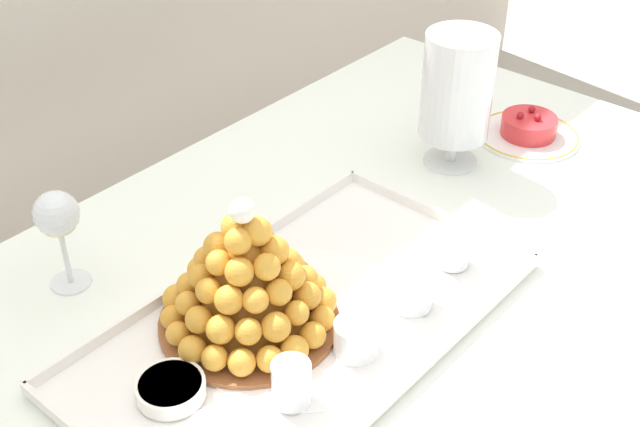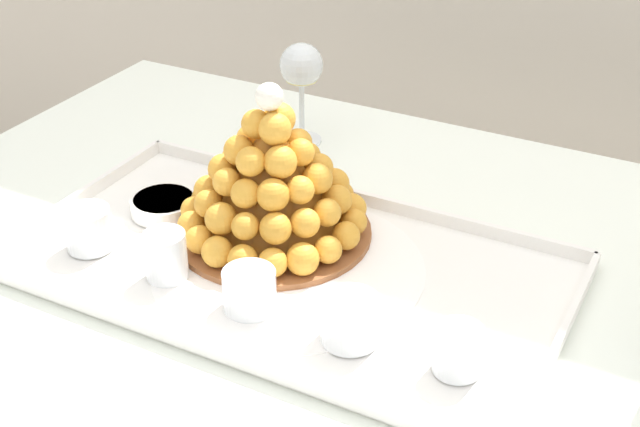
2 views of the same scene
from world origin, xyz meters
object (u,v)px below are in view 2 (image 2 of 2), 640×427
at_px(dessert_cup_left, 89,230).
at_px(dessert_cup_mid_right, 350,321).
at_px(dessert_cup_centre, 249,291).
at_px(wine_glass, 301,70).
at_px(dessert_cup_right, 458,351).
at_px(creme_brulee_ramekin, 164,204).
at_px(dessert_cup_mid_left, 166,257).
at_px(serving_tray, 289,268).
at_px(croquembouche, 272,182).

xyz_separation_m(dessert_cup_left, dessert_cup_mid_right, (0.37, -0.01, -0.00)).
distance_m(dessert_cup_centre, wine_glass, 0.45).
xyz_separation_m(dessert_cup_centre, dessert_cup_right, (0.24, 0.01, 0.00)).
relative_size(creme_brulee_ramekin, wine_glass, 0.56).
distance_m(dessert_cup_left, dessert_cup_mid_left, 0.12).
bearing_deg(serving_tray, dessert_cup_centre, -89.05).
distance_m(serving_tray, dessert_cup_mid_left, 0.15).
height_order(dessert_cup_left, dessert_cup_mid_left, dessert_cup_mid_left).
xyz_separation_m(dessert_cup_mid_left, dessert_cup_right, (0.36, 0.00, -0.00)).
relative_size(dessert_cup_centre, creme_brulee_ramekin, 0.68).
relative_size(dessert_cup_right, creme_brulee_ramekin, 0.58).
bearing_deg(creme_brulee_ramekin, serving_tray, -9.59).
xyz_separation_m(serving_tray, croquembouche, (-0.05, 0.05, 0.08)).
bearing_deg(dessert_cup_right, dessert_cup_mid_left, -179.80).
height_order(dessert_cup_left, dessert_cup_centre, dessert_cup_left).
relative_size(croquembouche, dessert_cup_left, 4.32).
relative_size(croquembouche, dessert_cup_mid_left, 4.25).
height_order(croquembouche, dessert_cup_right, croquembouche).
bearing_deg(dessert_cup_centre, dessert_cup_mid_left, 176.71).
relative_size(dessert_cup_mid_left, dessert_cup_centre, 0.97).
relative_size(dessert_cup_mid_right, creme_brulee_ramekin, 0.72).
bearing_deg(croquembouche, dessert_cup_mid_left, -115.09).
bearing_deg(dessert_cup_mid_right, croquembouche, 141.02).
relative_size(dessert_cup_left, creme_brulee_ramekin, 0.65).
bearing_deg(wine_glass, dessert_cup_mid_left, -84.33).
bearing_deg(croquembouche, serving_tray, -46.15).
bearing_deg(wine_glass, dessert_cup_right, -45.29).
distance_m(croquembouche, dessert_cup_mid_left, 0.16).
height_order(croquembouche, creme_brulee_ramekin, croquembouche).
relative_size(serving_tray, dessert_cup_centre, 10.95).
height_order(dessert_cup_right, creme_brulee_ramekin, dessert_cup_right).
height_order(dessert_cup_left, dessert_cup_mid_right, dessert_cup_left).
xyz_separation_m(dessert_cup_left, creme_brulee_ramekin, (0.03, 0.11, -0.01)).
bearing_deg(dessert_cup_centre, croquembouche, 110.30).
distance_m(serving_tray, croquembouche, 0.11).
relative_size(dessert_cup_left, dessert_cup_right, 1.13).
relative_size(serving_tray, dessert_cup_mid_right, 10.47).
distance_m(dessert_cup_centre, dessert_cup_mid_right, 0.12).
bearing_deg(dessert_cup_mid_right, dessert_cup_mid_left, 178.72).
relative_size(croquembouche, wine_glass, 1.57).
bearing_deg(dessert_cup_right, creme_brulee_ramekin, 165.38).
xyz_separation_m(croquembouche, creme_brulee_ramekin, (-0.16, -0.02, -0.07)).
relative_size(croquembouche, dessert_cup_mid_right, 3.95).
distance_m(serving_tray, wine_glass, 0.38).
bearing_deg(croquembouche, wine_glass, 111.44).
xyz_separation_m(croquembouche, wine_glass, (-0.11, 0.27, 0.03)).
relative_size(dessert_cup_centre, dessert_cup_right, 1.18).
height_order(dessert_cup_mid_left, wine_glass, wine_glass).
bearing_deg(serving_tray, dessert_cup_mid_right, -35.48).
bearing_deg(croquembouche, dessert_cup_left, -145.12).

